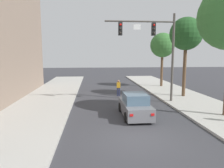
{
  "coord_description": "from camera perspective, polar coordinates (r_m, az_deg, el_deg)",
  "views": [
    {
      "loc": [
        -2.34,
        -10.0,
        4.21
      ],
      "look_at": [
        -0.86,
        5.88,
        2.0
      ],
      "focal_mm": 34.05,
      "sensor_mm": 36.0,
      "label": 1
    }
  ],
  "objects": [
    {
      "name": "ground_plane",
      "position": [
        11.1,
        7.48,
        -14.47
      ],
      "size": [
        120.0,
        120.0,
        0.0
      ],
      "primitive_type": "plane",
      "color": "#38383D"
    },
    {
      "name": "sidewalk_left",
      "position": [
        11.59,
        -26.79,
        -13.88
      ],
      "size": [
        5.0,
        60.0,
        0.15
      ],
      "primitive_type": "cube",
      "color": "#B2AFA8",
      "rests_on": "ground"
    },
    {
      "name": "traffic_signal_mast",
      "position": [
        18.67,
        11.33,
        11.12
      ],
      "size": [
        5.97,
        0.38,
        7.5
      ],
      "color": "#514C47",
      "rests_on": "sidewalk_right"
    },
    {
      "name": "car_lead_grey",
      "position": [
        14.73,
        6.17,
        -5.86
      ],
      "size": [
        1.86,
        4.25,
        1.6
      ],
      "color": "slate",
      "rests_on": "ground"
    },
    {
      "name": "pedestrian_crossing_road",
      "position": [
        21.73,
        1.75,
        -0.85
      ],
      "size": [
        0.36,
        0.22,
        1.64
      ],
      "color": "#232847",
      "rests_on": "ground"
    },
    {
      "name": "street_tree_second",
      "position": [
        22.0,
        19.28,
        12.47
      ],
      "size": [
        3.13,
        3.13,
        7.61
      ],
      "color": "brown",
      "rests_on": "sidewalk_right"
    },
    {
      "name": "street_tree_third",
      "position": [
        28.22,
        13.41,
        10.04
      ],
      "size": [
        3.11,
        3.11,
        6.82
      ],
      "color": "brown",
      "rests_on": "sidewalk_right"
    }
  ]
}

